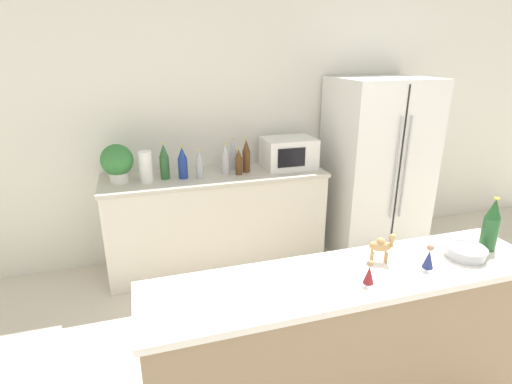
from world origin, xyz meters
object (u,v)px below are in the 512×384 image
at_px(back_bottle_3, 225,160).
at_px(wise_man_figurine_blue, 369,273).
at_px(back_bottle_6, 239,162).
at_px(wise_man_figurine_crimson, 429,258).
at_px(paper_towel_roll, 146,167).
at_px(fruit_bowl, 466,252).
at_px(microwave, 289,153).
at_px(back_bottle_4, 200,165).
at_px(back_bottle_0, 246,156).
at_px(camel_figurine, 381,245).
at_px(back_bottle_1, 164,162).
at_px(refrigerator, 376,167).
at_px(back_bottle_5, 183,163).
at_px(potted_plant, 117,162).
at_px(back_bottle_2, 233,155).

bearing_deg(back_bottle_3, wise_man_figurine_blue, -83.25).
distance_m(back_bottle_6, wise_man_figurine_crimson, 1.96).
xyz_separation_m(paper_towel_roll, back_bottle_6, (0.80, -0.01, -0.02)).
relative_size(back_bottle_3, fruit_bowl, 1.37).
height_order(microwave, back_bottle_4, microwave).
height_order(back_bottle_0, back_bottle_6, back_bottle_0).
height_order(camel_figurine, wise_man_figurine_blue, camel_figurine).
bearing_deg(back_bottle_1, wise_man_figurine_blue, -69.04).
distance_m(back_bottle_3, wise_man_figurine_blue, 1.99).
distance_m(refrigerator, back_bottle_0, 1.35).
relative_size(back_bottle_3, wise_man_figurine_blue, 2.37).
relative_size(back_bottle_5, wise_man_figurine_crimson, 2.20).
relative_size(paper_towel_roll, fruit_bowl, 1.29).
relative_size(microwave, wise_man_figurine_blue, 3.99).
bearing_deg(fruit_bowl, paper_towel_roll, 129.48).
bearing_deg(back_bottle_4, paper_towel_roll, 178.29).
height_order(refrigerator, wise_man_figurine_crimson, refrigerator).
bearing_deg(back_bottle_5, refrigerator, -1.31).
bearing_deg(camel_figurine, wise_man_figurine_blue, -136.23).
xyz_separation_m(potted_plant, fruit_bowl, (1.78, -1.95, -0.12)).
relative_size(refrigerator, microwave, 3.60).
distance_m(back_bottle_5, wise_man_figurine_blue, 2.07).
bearing_deg(back_bottle_1, back_bottle_4, -12.79).
height_order(back_bottle_6, wise_man_figurine_crimson, back_bottle_6).
bearing_deg(back_bottle_1, microwave, 1.57).
bearing_deg(back_bottle_2, camel_figurine, -81.11).
relative_size(microwave, back_bottle_2, 1.60).
relative_size(microwave, fruit_bowl, 2.31).
height_order(back_bottle_4, fruit_bowl, back_bottle_4).
bearing_deg(back_bottle_2, wise_man_figurine_blue, -86.31).
distance_m(potted_plant, back_bottle_1, 0.38).
distance_m(paper_towel_roll, back_bottle_0, 0.89).
xyz_separation_m(microwave, back_bottle_3, (-0.63, -0.06, -0.00)).
height_order(back_bottle_2, fruit_bowl, back_bottle_2).
bearing_deg(back_bottle_5, wise_man_figurine_blue, -72.68).
bearing_deg(wise_man_figurine_crimson, back_bottle_6, 104.33).
height_order(back_bottle_2, wise_man_figurine_crimson, back_bottle_2).
height_order(refrigerator, microwave, refrigerator).
bearing_deg(wise_man_figurine_blue, fruit_bowl, 5.87).
relative_size(paper_towel_roll, camel_figurine, 1.66).
bearing_deg(paper_towel_roll, wise_man_figurine_crimson, -56.02).
xyz_separation_m(microwave, back_bottle_0, (-0.43, -0.04, 0.01)).
xyz_separation_m(back_bottle_4, wise_man_figurine_crimson, (0.84, -1.90, -0.04)).
relative_size(back_bottle_2, back_bottle_6, 1.23).
bearing_deg(fruit_bowl, refrigerator, 70.22).
relative_size(potted_plant, back_bottle_5, 1.15).
xyz_separation_m(refrigerator, back_bottle_1, (-2.07, 0.07, 0.20)).
bearing_deg(refrigerator, camel_figurine, -122.60).
bearing_deg(back_bottle_3, potted_plant, 177.74).
distance_m(potted_plant, back_bottle_3, 0.92).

